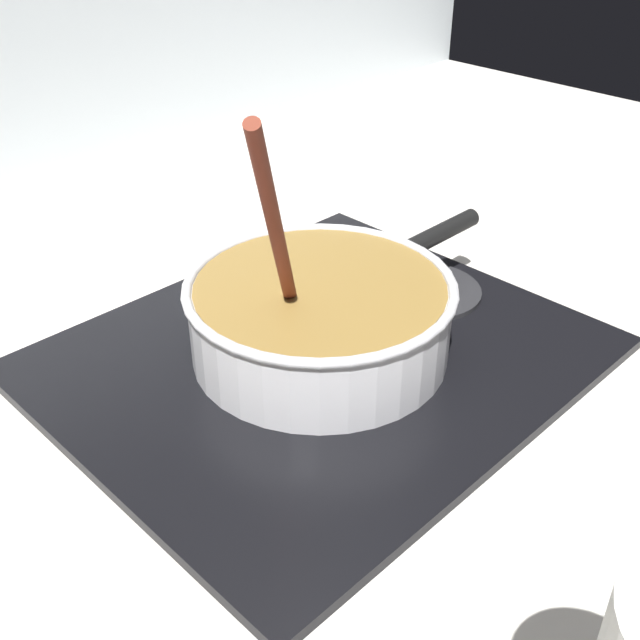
% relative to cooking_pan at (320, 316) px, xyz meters
% --- Properties ---
extents(ground, '(2.40, 1.60, 0.04)m').
position_rel_cooking_pan_xyz_m(ground, '(-0.03, -0.07, -0.08)').
color(ground, beige).
extents(hob_plate, '(0.56, 0.48, 0.01)m').
position_rel_cooking_pan_xyz_m(hob_plate, '(-0.00, 0.00, -0.05)').
color(hob_plate, black).
rests_on(hob_plate, ground).
extents(burner_ring, '(0.17, 0.17, 0.01)m').
position_rel_cooking_pan_xyz_m(burner_ring, '(-0.00, 0.00, -0.04)').
color(burner_ring, '#592D0C').
rests_on(burner_ring, hob_plate).
extents(spare_burner, '(0.14, 0.14, 0.01)m').
position_rel_cooking_pan_xyz_m(spare_burner, '(0.18, 0.00, -0.04)').
color(spare_burner, '#262628').
rests_on(spare_burner, hob_plate).
extents(cooking_pan, '(0.43, 0.29, 0.32)m').
position_rel_cooking_pan_xyz_m(cooking_pan, '(0.00, 0.00, 0.00)').
color(cooking_pan, silver).
rests_on(cooking_pan, hob_plate).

